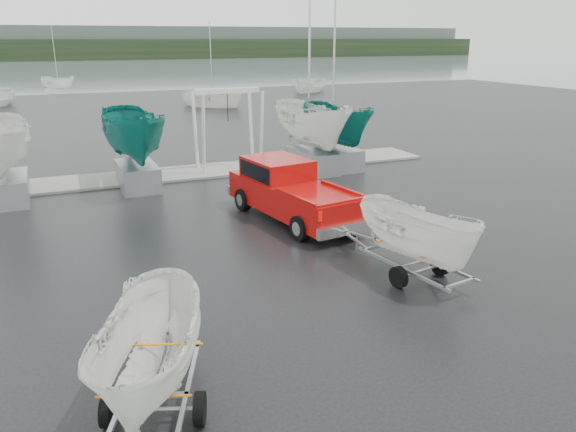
% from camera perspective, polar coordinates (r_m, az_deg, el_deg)
% --- Properties ---
extents(ground_plane, '(120.00, 120.00, 0.00)m').
position_cam_1_polar(ground_plane, '(16.17, -6.13, -6.19)').
color(ground_plane, black).
rests_on(ground_plane, ground).
extents(lake, '(300.00, 300.00, 0.00)m').
position_cam_1_polar(lake, '(114.44, -21.76, 13.21)').
color(lake, slate).
rests_on(lake, ground).
extents(dock, '(30.00, 3.00, 0.12)m').
position_cam_1_polar(dock, '(28.26, -14.09, 3.92)').
color(dock, gray).
rests_on(dock, ground).
extents(treeline, '(300.00, 8.00, 6.00)m').
position_cam_1_polar(treeline, '(184.26, -22.85, 15.28)').
color(treeline, black).
rests_on(treeline, ground).
extents(far_hill, '(300.00, 6.00, 10.00)m').
position_cam_1_polar(far_hill, '(192.23, -22.98, 15.91)').
color(far_hill, '#4C5651').
rests_on(far_hill, ground).
extents(pickup_truck, '(3.13, 6.66, 2.13)m').
position_cam_1_polar(pickup_truck, '(21.03, 0.02, 2.79)').
color(pickup_truck, '#9A0908').
rests_on(pickup_truck, ground).
extents(trailer_hitched, '(1.89, 3.74, 4.84)m').
position_cam_1_polar(trailer_hitched, '(15.54, 13.33, 2.71)').
color(trailer_hitched, '#95989D').
rests_on(trailer_hitched, ground).
extents(trailer_parked, '(2.42, 3.78, 4.92)m').
position_cam_1_polar(trailer_parked, '(9.65, -14.23, -6.39)').
color(trailer_parked, '#95989D').
rests_on(trailer_parked, ground).
extents(boat_hoist, '(3.30, 2.18, 4.12)m').
position_cam_1_polar(boat_hoist, '(28.72, -6.12, 9.89)').
color(boat_hoist, silver).
rests_on(boat_hoist, ground).
extents(keelboat_1, '(2.50, 3.20, 7.73)m').
position_cam_1_polar(keelboat_1, '(25.75, -15.65, 11.36)').
color(keelboat_1, '#95989D').
rests_on(keelboat_1, ground).
extents(keelboat_2, '(2.46, 3.20, 10.63)m').
position_cam_1_polar(keelboat_2, '(28.10, 2.57, 12.35)').
color(keelboat_2, '#95989D').
rests_on(keelboat_2, ground).
extents(keelboat_3, '(2.26, 3.20, 10.42)m').
position_cam_1_polar(keelboat_3, '(29.09, 5.07, 11.81)').
color(keelboat_3, '#95989D').
rests_on(keelboat_3, ground).
extents(moored_boat_2, '(3.67, 3.67, 11.40)m').
position_cam_1_polar(moored_boat_2, '(56.77, -7.65, 10.95)').
color(moored_boat_2, silver).
rests_on(moored_boat_2, ground).
extents(moored_boat_3, '(3.90, 3.89, 11.62)m').
position_cam_1_polar(moored_boat_3, '(71.92, 2.23, 12.48)').
color(moored_boat_3, silver).
rests_on(moored_boat_3, ground).
extents(moored_boat_5, '(3.42, 3.45, 11.29)m').
position_cam_1_polar(moored_boat_5, '(84.05, -22.27, 11.97)').
color(moored_boat_5, silver).
rests_on(moored_boat_5, ground).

